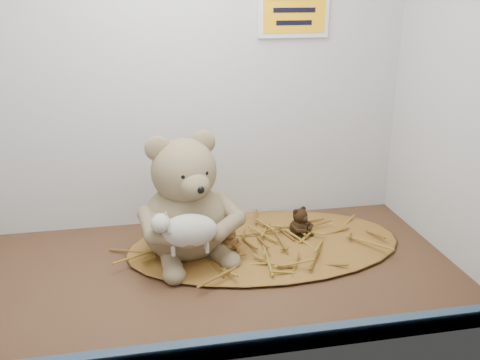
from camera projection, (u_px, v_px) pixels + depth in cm
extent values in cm
cube|color=#402616|center=(194.00, 275.00, 119.12)|extent=(120.00, 60.00, 0.40)
cube|color=silver|center=(174.00, 53.00, 131.41)|extent=(120.00, 0.40, 90.00)
cube|color=silver|center=(466.00, 63.00, 114.64)|extent=(0.40, 60.00, 90.00)
cube|color=#324660|center=(212.00, 349.00, 91.95)|extent=(119.28, 2.20, 3.60)
ellipsoid|color=brown|center=(265.00, 244.00, 131.94)|extent=(67.94, 39.45, 1.32)
cube|color=orange|center=(294.00, 10.00, 132.89)|extent=(16.00, 1.20, 11.00)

